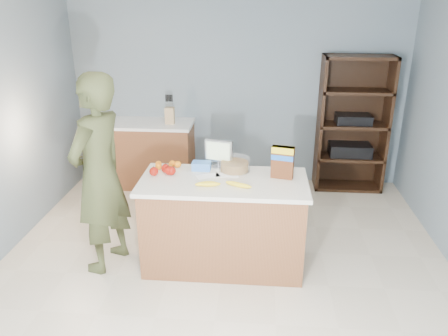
# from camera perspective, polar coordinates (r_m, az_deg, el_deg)

# --- Properties ---
(floor) EXTENTS (4.50, 5.00, 0.02)m
(floor) POSITION_cam_1_polar(r_m,az_deg,el_deg) (4.23, -0.40, -14.47)
(floor) COLOR beige
(floor) RESTS_ON ground
(walls) EXTENTS (4.52, 5.02, 2.51)m
(walls) POSITION_cam_1_polar(r_m,az_deg,el_deg) (3.53, -0.47, 7.79)
(walls) COLOR slate
(walls) RESTS_ON ground
(counter_peninsula) EXTENTS (1.56, 0.76, 0.90)m
(counter_peninsula) POSITION_cam_1_polar(r_m,az_deg,el_deg) (4.26, -0.06, -7.58)
(counter_peninsula) COLOR brown
(counter_peninsula) RESTS_ON ground
(back_cabinet) EXTENTS (1.24, 0.62, 0.90)m
(back_cabinet) POSITION_cam_1_polar(r_m,az_deg,el_deg) (6.16, -9.76, 1.89)
(back_cabinet) COLOR brown
(back_cabinet) RESTS_ON ground
(shelving_unit) EXTENTS (0.90, 0.40, 1.80)m
(shelving_unit) POSITION_cam_1_polar(r_m,az_deg,el_deg) (6.11, 16.32, 5.24)
(shelving_unit) COLOR black
(shelving_unit) RESTS_ON ground
(person) EXTENTS (0.64, 0.80, 1.90)m
(person) POSITION_cam_1_polar(r_m,az_deg,el_deg) (4.19, -15.98, -0.90)
(person) COLOR #383D21
(person) RESTS_ON ground
(knife_block) EXTENTS (0.12, 0.10, 0.31)m
(knife_block) POSITION_cam_1_polar(r_m,az_deg,el_deg) (5.88, -7.10, 6.89)
(knife_block) COLOR tan
(knife_block) RESTS_ON back_cabinet
(envelopes) EXTENTS (0.41, 0.19, 0.00)m
(envelopes) POSITION_cam_1_polar(r_m,az_deg,el_deg) (4.15, -0.83, -0.98)
(envelopes) COLOR white
(envelopes) RESTS_ON counter_peninsula
(bananas) EXTENTS (0.52, 0.14, 0.04)m
(bananas) POSITION_cam_1_polar(r_m,az_deg,el_deg) (3.90, -0.13, -2.14)
(bananas) COLOR yellow
(bananas) RESTS_ON counter_peninsula
(apples) EXTENTS (0.25, 0.18, 0.09)m
(apples) POSITION_cam_1_polar(r_m,az_deg,el_deg) (4.20, -7.72, -0.29)
(apples) COLOR #931007
(apples) RESTS_ON counter_peninsula
(oranges) EXTENTS (0.26, 0.19, 0.06)m
(oranges) POSITION_cam_1_polar(r_m,az_deg,el_deg) (4.34, -7.17, 0.33)
(oranges) COLOR orange
(oranges) RESTS_ON counter_peninsula
(blue_carton) EXTENTS (0.18, 0.12, 0.08)m
(blue_carton) POSITION_cam_1_polar(r_m,az_deg,el_deg) (4.28, -2.96, 0.28)
(blue_carton) COLOR blue
(blue_carton) RESTS_ON counter_peninsula
(salad_bowl) EXTENTS (0.30, 0.30, 0.13)m
(salad_bowl) POSITION_cam_1_polar(r_m,az_deg,el_deg) (4.24, 1.38, 0.38)
(salad_bowl) COLOR #267219
(salad_bowl) RESTS_ON counter_peninsula
(tv) EXTENTS (0.28, 0.12, 0.28)m
(tv) POSITION_cam_1_polar(r_m,az_deg,el_deg) (4.29, -0.71, 2.08)
(tv) COLOR silver
(tv) RESTS_ON counter_peninsula
(cereal_box) EXTENTS (0.22, 0.12, 0.31)m
(cereal_box) POSITION_cam_1_polar(r_m,az_deg,el_deg) (4.07, 7.67, 1.05)
(cereal_box) COLOR #592B14
(cereal_box) RESTS_ON counter_peninsula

